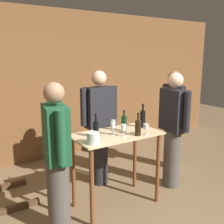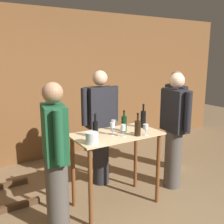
% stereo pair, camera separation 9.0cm
% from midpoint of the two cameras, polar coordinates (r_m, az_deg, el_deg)
% --- Properties ---
extents(back_wall, '(8.40, 0.05, 2.70)m').
position_cam_midpoint_polar(back_wall, '(4.87, -12.95, 5.56)').
color(back_wall, brown).
rests_on(back_wall, ground_plane).
extents(tasting_table, '(1.08, 0.60, 0.95)m').
position_cam_midpoint_polar(tasting_table, '(3.28, 1.71, -8.17)').
color(tasting_table, '#D1B284').
rests_on(tasting_table, ground_plane).
extents(wine_bottle_far_left, '(0.07, 0.07, 0.28)m').
position_cam_midpoint_polar(wine_bottle_far_left, '(3.05, -2.79, -3.60)').
color(wine_bottle_far_left, black).
rests_on(wine_bottle_far_left, tasting_table).
extents(wine_bottle_left, '(0.07, 0.07, 0.27)m').
position_cam_midpoint_polar(wine_bottle_left, '(3.28, 3.42, -2.44)').
color(wine_bottle_left, black).
rests_on(wine_bottle_left, tasting_table).
extents(wine_bottle_center, '(0.07, 0.07, 0.28)m').
position_cam_midpoint_polar(wine_bottle_center, '(3.12, 6.43, -3.38)').
color(wine_bottle_center, black).
rests_on(wine_bottle_center, tasting_table).
extents(wine_bottle_right, '(0.07, 0.07, 0.32)m').
position_cam_midpoint_polar(wine_bottle_right, '(3.47, 7.54, -1.42)').
color(wine_bottle_right, black).
rests_on(wine_bottle_right, tasting_table).
extents(wine_glass_near_left, '(0.06, 0.06, 0.15)m').
position_cam_midpoint_polar(wine_glass_near_left, '(3.12, 0.93, -3.03)').
color(wine_glass_near_left, silver).
rests_on(wine_glass_near_left, tasting_table).
extents(wine_glass_near_center, '(0.06, 0.06, 0.15)m').
position_cam_midpoint_polar(wine_glass_near_center, '(3.07, 3.27, -3.51)').
color(wine_glass_near_center, silver).
rests_on(wine_glass_near_center, tasting_table).
extents(wine_glass_near_right, '(0.07, 0.07, 0.13)m').
position_cam_midpoint_polar(wine_glass_near_right, '(3.35, 1.19, -2.33)').
color(wine_glass_near_right, silver).
rests_on(wine_glass_near_right, tasting_table).
extents(wine_glass_far_side, '(0.07, 0.07, 0.13)m').
position_cam_midpoint_polar(wine_glass_far_side, '(3.15, 8.15, -3.27)').
color(wine_glass_far_side, silver).
rests_on(wine_glass_far_side, tasting_table).
extents(ice_bucket, '(0.14, 0.14, 0.13)m').
position_cam_midpoint_polar(ice_bucket, '(2.83, -3.46, -5.69)').
color(ice_bucket, silver).
rests_on(ice_bucket, tasting_table).
extents(person_host, '(0.25, 0.59, 1.66)m').
position_cam_midpoint_polar(person_host, '(3.81, 14.10, -3.54)').
color(person_host, '#4C4742').
rests_on(person_host, ground_plane).
extents(person_visitor_with_scarf, '(0.29, 0.58, 1.63)m').
position_cam_midpoint_polar(person_visitor_with_scarf, '(2.80, -11.26, -9.45)').
color(person_visitor_with_scarf, '#4C4742').
rests_on(person_visitor_with_scarf, ground_plane).
extents(person_visitor_bearded, '(0.59, 0.24, 1.68)m').
position_cam_midpoint_polar(person_visitor_bearded, '(3.80, -1.85, -2.97)').
color(person_visitor_bearded, '#232328').
rests_on(person_visitor_bearded, ground_plane).
extents(person_visitor_near_door, '(0.34, 0.56, 1.64)m').
position_cam_midpoint_polar(person_visitor_near_door, '(4.49, 14.02, -1.29)').
color(person_visitor_near_door, '#B7AD93').
rests_on(person_visitor_near_door, ground_plane).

